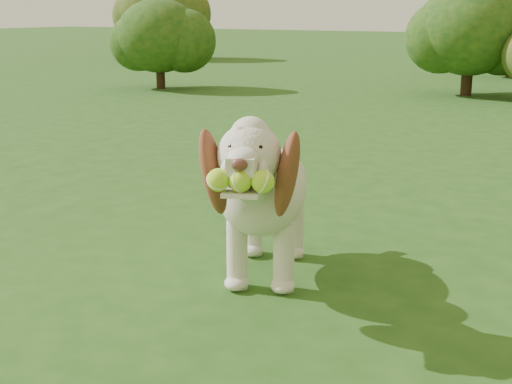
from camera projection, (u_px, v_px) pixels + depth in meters
The scene contains 5 objects.
ground at pixel (132, 284), 3.49m from camera, with size 80.00×80.00×0.00m, color #204814.
dog at pixel (265, 188), 3.44m from camera, with size 0.79×1.31×0.88m.
shrub_a at pixel (159, 36), 11.90m from camera, with size 1.44×1.44×1.49m.
shrub_g at pixel (158, 9), 19.15m from camera, with size 2.15×2.15×2.22m.
shrub_b at pixel (470, 29), 10.89m from camera, with size 1.66×1.66×1.72m.
Camera 1 is at (2.19, -2.51, 1.30)m, focal length 50.00 mm.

